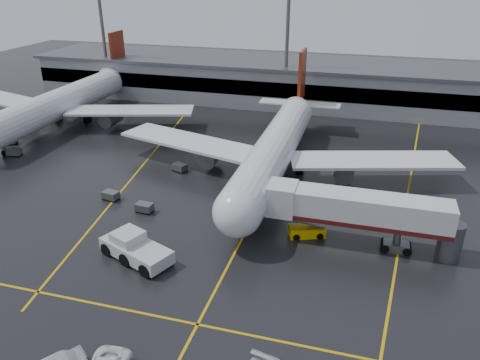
# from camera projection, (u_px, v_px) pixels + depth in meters

# --- Properties ---
(ground) EXTENTS (220.00, 220.00, 0.00)m
(ground) POSITION_uv_depth(u_px,v_px,m) (260.00, 204.00, 57.83)
(ground) COLOR black
(ground) RESTS_ON ground
(apron_line_centre) EXTENTS (0.25, 90.00, 0.02)m
(apron_line_centre) POSITION_uv_depth(u_px,v_px,m) (260.00, 204.00, 57.83)
(apron_line_centre) COLOR gold
(apron_line_centre) RESTS_ON ground
(apron_line_stop) EXTENTS (60.00, 0.25, 0.02)m
(apron_line_stop) POSITION_uv_depth(u_px,v_px,m) (198.00, 324.00, 38.65)
(apron_line_stop) COLOR gold
(apron_line_stop) RESTS_ON ground
(apron_line_left) EXTENTS (9.99, 69.35, 0.02)m
(apron_line_left) POSITION_uv_depth(u_px,v_px,m) (149.00, 158.00, 71.48)
(apron_line_left) COLOR gold
(apron_line_left) RESTS_ON ground
(apron_line_right) EXTENTS (7.57, 69.64, 0.02)m
(apron_line_right) POSITION_uv_depth(u_px,v_px,m) (409.00, 188.00, 62.10)
(apron_line_right) COLOR gold
(apron_line_right) RESTS_ON ground
(terminal) EXTENTS (122.00, 19.00, 8.60)m
(terminal) POSITION_uv_depth(u_px,v_px,m) (314.00, 83.00, 97.78)
(terminal) COLOR gray
(terminal) RESTS_ON ground
(light_mast_left) EXTENTS (3.00, 1.20, 25.45)m
(light_mast_left) POSITION_uv_depth(u_px,v_px,m) (102.00, 28.00, 99.41)
(light_mast_left) COLOR #595B60
(light_mast_left) RESTS_ON ground
(light_mast_mid) EXTENTS (3.00, 1.20, 25.45)m
(light_mast_mid) POSITION_uv_depth(u_px,v_px,m) (287.00, 36.00, 89.54)
(light_mast_mid) COLOR #595B60
(light_mast_mid) RESTS_ON ground
(main_airliner) EXTENTS (48.80, 45.60, 14.10)m
(main_airliner) POSITION_uv_depth(u_px,v_px,m) (277.00, 146.00, 64.50)
(main_airliner) COLOR silver
(main_airliner) RESTS_ON ground
(second_airliner) EXTENTS (48.80, 45.60, 14.10)m
(second_airliner) POSITION_uv_depth(u_px,v_px,m) (65.00, 101.00, 85.33)
(second_airliner) COLOR silver
(second_airliner) RESTS_ON ground
(jet_bridge) EXTENTS (19.90, 3.40, 6.05)m
(jet_bridge) POSITION_uv_depth(u_px,v_px,m) (359.00, 212.00, 48.01)
(jet_bridge) COLOR silver
(jet_bridge) RESTS_ON ground
(pushback_tractor) EXTENTS (8.49, 5.93, 2.81)m
(pushback_tractor) POSITION_uv_depth(u_px,v_px,m) (135.00, 249.00, 46.90)
(pushback_tractor) COLOR #BDBDBF
(pushback_tractor) RESTS_ON ground
(belt_loader) EXTENTS (4.20, 2.86, 2.45)m
(belt_loader) POSITION_uv_depth(u_px,v_px,m) (307.00, 231.00, 50.97)
(belt_loader) COLOR #ECB600
(belt_loader) RESTS_ON ground
(baggage_cart_a) EXTENTS (2.10, 1.46, 1.12)m
(baggage_cart_a) POSITION_uv_depth(u_px,v_px,m) (144.00, 207.00, 55.87)
(baggage_cart_a) COLOR #595B60
(baggage_cart_a) RESTS_ON ground
(baggage_cart_b) EXTENTS (2.19, 1.63, 1.12)m
(baggage_cart_b) POSITION_uv_depth(u_px,v_px,m) (111.00, 195.00, 58.80)
(baggage_cart_b) COLOR #595B60
(baggage_cart_b) RESTS_ON ground
(baggage_cart_c) EXTENTS (2.34, 1.95, 1.12)m
(baggage_cart_c) POSITION_uv_depth(u_px,v_px,m) (180.00, 167.00, 66.83)
(baggage_cart_c) COLOR #595B60
(baggage_cart_c) RESTS_ON ground
(baggage_cart_d) EXTENTS (2.32, 1.90, 1.12)m
(baggage_cart_d) POSITION_uv_depth(u_px,v_px,m) (10.00, 140.00, 76.83)
(baggage_cart_d) COLOR #595B60
(baggage_cart_d) RESTS_ON ground
(baggage_cart_e) EXTENTS (2.24, 1.71, 1.12)m
(baggage_cart_e) POSITION_uv_depth(u_px,v_px,m) (14.00, 152.00, 72.18)
(baggage_cart_e) COLOR #595B60
(baggage_cart_e) RESTS_ON ground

